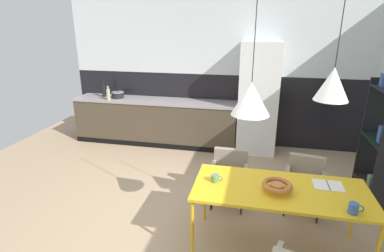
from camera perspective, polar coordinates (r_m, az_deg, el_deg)
ground_plane at (r=3.89m, az=-2.26°, el=-18.99°), size 8.12×8.12×0.00m
back_wall_splashback_dark at (r=6.31m, az=4.60°, el=3.29°), size 6.01×0.12×1.41m
back_wall_panel_upper at (r=6.09m, az=4.95°, el=16.18°), size 6.01×0.12×1.41m
kitchen_counter at (r=6.31m, az=-6.79°, el=0.87°), size 3.34×0.63×0.91m
refrigerator_column at (r=5.83m, az=12.29°, el=5.01°), size 0.71×0.60×2.08m
dining_table at (r=3.37m, az=16.16°, el=-11.84°), size 1.79×0.81×0.75m
armchair_facing_counter at (r=4.21m, az=6.99°, el=-8.23°), size 0.50×0.48×0.74m
armchair_near_window at (r=4.29m, az=20.38°, el=-8.93°), size 0.55×0.54×0.73m
fruit_bowl at (r=3.27m, az=15.62°, el=-10.71°), size 0.31×0.31×0.09m
open_book at (r=3.56m, az=24.10°, el=-10.11°), size 0.30×0.23×0.02m
mug_white_ceramic at (r=3.34m, az=4.39°, el=-9.70°), size 0.13×0.09×0.08m
mug_wide_latte at (r=3.18m, az=27.98°, el=-13.44°), size 0.13×0.09×0.10m
cooking_pot at (r=6.48m, az=-13.69°, el=5.68°), size 0.25×0.25×0.15m
bottle_vinegar_dark at (r=6.36m, az=-15.38°, el=5.79°), size 0.07×0.07×0.28m
bottle_oil_tall at (r=6.65m, az=-16.16°, el=6.40°), size 0.07×0.07×0.33m
open_shelf_unit at (r=4.69m, az=31.88°, el=-2.67°), size 0.30×0.75×1.77m
pendant_lamp_over_table_near at (r=2.96m, az=10.96°, el=5.05°), size 0.37×0.37×1.24m
pendant_lamp_over_table_far at (r=3.07m, az=24.80°, el=7.13°), size 0.31×0.31×1.07m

